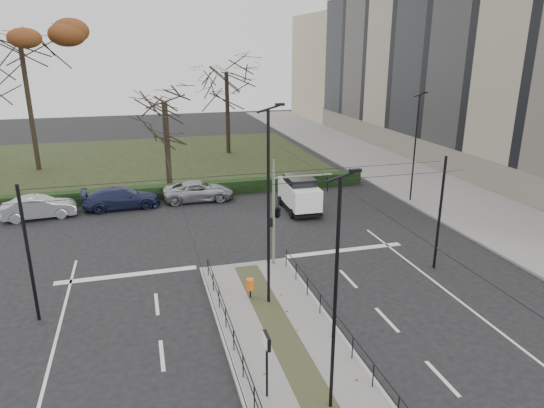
{
  "coord_description": "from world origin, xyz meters",
  "views": [
    {
      "loc": [
        -4.88,
        -18.17,
        11.03
      ],
      "look_at": [
        1.71,
        5.54,
        3.11
      ],
      "focal_mm": 32.0,
      "sensor_mm": 36.0,
      "label": 1
    }
  ],
  "objects_px": {
    "traffic_light": "(279,210)",
    "streetlamp_sidewalk": "(415,147)",
    "parked_car_second": "(39,207)",
    "bare_tree_center": "(227,78)",
    "parked_car_fourth": "(199,191)",
    "parked_car_third": "(121,198)",
    "rust_tree": "(20,45)",
    "streetlamp_median_far": "(269,207)",
    "litter_bin": "(250,285)",
    "white_van": "(299,193)",
    "bare_tree_near": "(165,109)",
    "info_panel": "(267,348)",
    "streetlamp_median_near": "(336,296)"
  },
  "relations": [
    {
      "from": "streetlamp_sidewalk",
      "to": "rust_tree",
      "type": "height_order",
      "value": "rust_tree"
    },
    {
      "from": "litter_bin",
      "to": "streetlamp_sidewalk",
      "type": "relative_size",
      "value": 0.12
    },
    {
      "from": "white_van",
      "to": "bare_tree_near",
      "type": "xyz_separation_m",
      "value": [
        -8.53,
        7.06,
        5.36
      ]
    },
    {
      "from": "streetlamp_sidewalk",
      "to": "parked_car_second",
      "type": "bearing_deg",
      "value": 172.51
    },
    {
      "from": "white_van",
      "to": "bare_tree_near",
      "type": "distance_m",
      "value": 12.3
    },
    {
      "from": "parked_car_second",
      "to": "white_van",
      "type": "distance_m",
      "value": 17.8
    },
    {
      "from": "info_panel",
      "to": "parked_car_third",
      "type": "relative_size",
      "value": 0.43
    },
    {
      "from": "white_van",
      "to": "streetlamp_median_far",
      "type": "bearing_deg",
      "value": -114.29
    },
    {
      "from": "parked_car_second",
      "to": "streetlamp_sidewalk",
      "type": "bearing_deg",
      "value": -103.07
    },
    {
      "from": "parked_car_second",
      "to": "parked_car_third",
      "type": "height_order",
      "value": "parked_car_third"
    },
    {
      "from": "streetlamp_median_near",
      "to": "bare_tree_center",
      "type": "bearing_deg",
      "value": 83.98
    },
    {
      "from": "streetlamp_median_far",
      "to": "rust_tree",
      "type": "height_order",
      "value": "rust_tree"
    },
    {
      "from": "info_panel",
      "to": "streetlamp_sidewalk",
      "type": "height_order",
      "value": "streetlamp_sidewalk"
    },
    {
      "from": "streetlamp_median_near",
      "to": "streetlamp_sidewalk",
      "type": "xyz_separation_m",
      "value": [
        14.17,
        19.02,
        0.1
      ]
    },
    {
      "from": "streetlamp_median_near",
      "to": "white_van",
      "type": "distance_m",
      "value": 20.29
    },
    {
      "from": "parked_car_second",
      "to": "traffic_light",
      "type": "bearing_deg",
      "value": -136.11
    },
    {
      "from": "info_panel",
      "to": "bare_tree_near",
      "type": "distance_m",
      "value": 25.85
    },
    {
      "from": "rust_tree",
      "to": "litter_bin",
      "type": "bearing_deg",
      "value": -65.23
    },
    {
      "from": "bare_tree_near",
      "to": "parked_car_fourth",
      "type": "bearing_deg",
      "value": -54.36
    },
    {
      "from": "white_van",
      "to": "bare_tree_center",
      "type": "relative_size",
      "value": 0.41
    },
    {
      "from": "traffic_light",
      "to": "white_van",
      "type": "distance_m",
      "value": 9.51
    },
    {
      "from": "litter_bin",
      "to": "bare_tree_near",
      "type": "relative_size",
      "value": 0.1
    },
    {
      "from": "bare_tree_near",
      "to": "parked_car_third",
      "type": "bearing_deg",
      "value": -139.39
    },
    {
      "from": "litter_bin",
      "to": "parked_car_third",
      "type": "xyz_separation_m",
      "value": [
        -5.89,
        15.68,
        -0.03
      ]
    },
    {
      "from": "streetlamp_median_far",
      "to": "litter_bin",
      "type": "bearing_deg",
      "value": 141.37
    },
    {
      "from": "streetlamp_median_far",
      "to": "parked_car_second",
      "type": "distance_m",
      "value": 19.93
    },
    {
      "from": "traffic_light",
      "to": "parked_car_third",
      "type": "distance_m",
      "value": 15.03
    },
    {
      "from": "litter_bin",
      "to": "streetlamp_median_far",
      "type": "height_order",
      "value": "streetlamp_median_far"
    },
    {
      "from": "traffic_light",
      "to": "streetlamp_sidewalk",
      "type": "bearing_deg",
      "value": 32.56
    },
    {
      "from": "litter_bin",
      "to": "info_panel",
      "type": "bearing_deg",
      "value": -98.43
    },
    {
      "from": "traffic_light",
      "to": "parked_car_second",
      "type": "distance_m",
      "value": 17.97
    },
    {
      "from": "traffic_light",
      "to": "streetlamp_sidewalk",
      "type": "xyz_separation_m",
      "value": [
        12.72,
        8.13,
        1.1
      ]
    },
    {
      "from": "parked_car_third",
      "to": "parked_car_second",
      "type": "bearing_deg",
      "value": 95.49
    },
    {
      "from": "streetlamp_sidewalk",
      "to": "rust_tree",
      "type": "distance_m",
      "value": 34.75
    },
    {
      "from": "litter_bin",
      "to": "rust_tree",
      "type": "bearing_deg",
      "value": 114.77
    },
    {
      "from": "info_panel",
      "to": "parked_car_fourth",
      "type": "relative_size",
      "value": 0.44
    },
    {
      "from": "parked_car_fourth",
      "to": "white_van",
      "type": "distance_m",
      "value": 7.89
    },
    {
      "from": "bare_tree_center",
      "to": "litter_bin",
      "type": "bearing_deg",
      "value": -98.92
    },
    {
      "from": "streetlamp_median_near",
      "to": "rust_tree",
      "type": "distance_m",
      "value": 40.61
    },
    {
      "from": "litter_bin",
      "to": "bare_tree_center",
      "type": "xyz_separation_m",
      "value": [
        5.1,
        32.52,
        7.23
      ]
    },
    {
      "from": "traffic_light",
      "to": "streetlamp_sidewalk",
      "type": "distance_m",
      "value": 15.14
    },
    {
      "from": "parked_car_second",
      "to": "parked_car_fourth",
      "type": "distance_m",
      "value": 11.01
    },
    {
      "from": "streetlamp_median_near",
      "to": "parked_car_fourth",
      "type": "height_order",
      "value": "streetlamp_median_near"
    },
    {
      "from": "traffic_light",
      "to": "litter_bin",
      "type": "bearing_deg",
      "value": -125.09
    },
    {
      "from": "info_panel",
      "to": "bare_tree_center",
      "type": "xyz_separation_m",
      "value": [
        6.08,
        39.1,
        6.07
      ]
    },
    {
      "from": "parked_car_second",
      "to": "bare_tree_center",
      "type": "distance_m",
      "value": 25.1
    },
    {
      "from": "parked_car_second",
      "to": "bare_tree_near",
      "type": "bearing_deg",
      "value": -71.99
    },
    {
      "from": "parked_car_third",
      "to": "rust_tree",
      "type": "bearing_deg",
      "value": 26.25
    },
    {
      "from": "streetlamp_sidewalk",
      "to": "white_van",
      "type": "height_order",
      "value": "streetlamp_sidewalk"
    },
    {
      "from": "parked_car_second",
      "to": "parked_car_third",
      "type": "bearing_deg",
      "value": -87.16
    }
  ]
}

